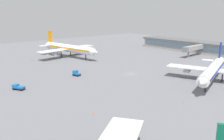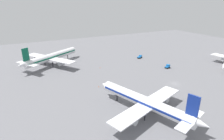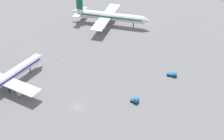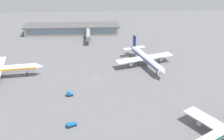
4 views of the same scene
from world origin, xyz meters
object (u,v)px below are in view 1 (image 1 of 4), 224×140
(airplane_at_gate, at_px, (69,48))
(safety_cone_near_gate, at_px, (93,113))
(safety_cone_mid_apron, at_px, (183,103))
(baggage_tug, at_px, (76,73))
(airplane_distant, at_px, (213,70))
(pushback_tractor, at_px, (18,87))

(airplane_at_gate, height_order, safety_cone_near_gate, airplane_at_gate)
(safety_cone_near_gate, distance_m, safety_cone_mid_apron, 27.99)
(airplane_at_gate, xyz_separation_m, safety_cone_mid_apron, (-90.68, 15.97, -5.11))
(airplane_at_gate, bearing_deg, safety_cone_near_gate, -35.54)
(safety_cone_mid_apron, bearing_deg, baggage_tug, 6.47)
(airplane_distant, height_order, baggage_tug, airplane_distant)
(baggage_tug, relative_size, safety_cone_mid_apron, 5.91)
(safety_cone_mid_apron, bearing_deg, airplane_at_gate, -9.99)
(airplane_distant, bearing_deg, airplane_at_gate, -99.50)
(pushback_tractor, bearing_deg, safety_cone_mid_apron, -173.73)
(pushback_tractor, bearing_deg, airplane_at_gate, -76.09)
(airplane_distant, bearing_deg, pushback_tractor, -52.29)
(pushback_tractor, bearing_deg, safety_cone_near_gate, 163.06)
(pushback_tractor, xyz_separation_m, safety_cone_mid_apron, (-47.34, -32.28, -0.67))
(airplane_at_gate, xyz_separation_m, pushback_tractor, (-43.34, 48.25, -4.44))
(airplane_at_gate, relative_size, safety_cone_mid_apron, 81.44)
(airplane_at_gate, relative_size, baggage_tug, 13.79)
(baggage_tug, bearing_deg, pushback_tractor, 82.94)
(pushback_tractor, distance_m, safety_cone_mid_apron, 57.30)
(baggage_tug, bearing_deg, airplane_at_gate, -40.98)
(baggage_tug, distance_m, safety_cone_mid_apron, 50.40)
(airplane_at_gate, distance_m, safety_cone_mid_apron, 92.21)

